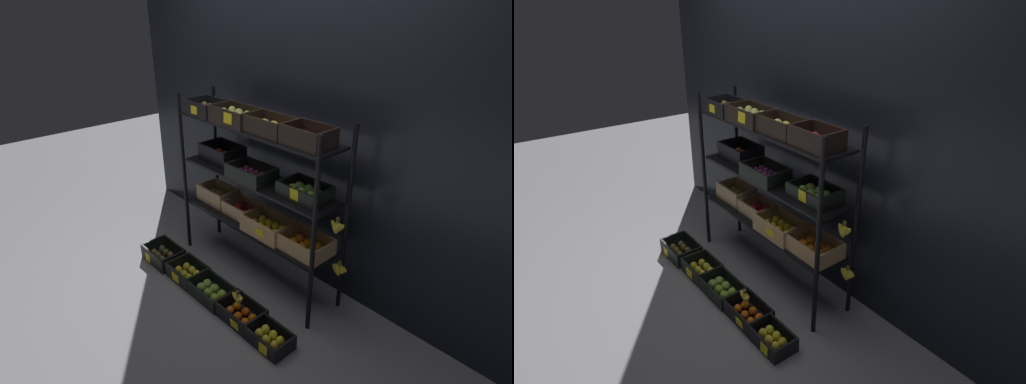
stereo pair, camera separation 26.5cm
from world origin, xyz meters
TOP-DOWN VIEW (x-y plane):
  - ground_plane at (0.00, 0.00)m, footprint 10.00×10.00m
  - storefront_wall at (0.00, 0.37)m, footprint 3.84×0.12m
  - display_rack at (0.02, -0.01)m, footprint 1.56×0.38m
  - crate_ground_kiwi at (-0.67, -0.48)m, footprint 0.35×0.25m
  - crate_ground_lemon at (-0.32, -0.46)m, footprint 0.31×0.24m
  - crate_ground_apple_green at (-0.01, -0.46)m, footprint 0.37×0.24m
  - crate_ground_tangerine at (0.34, -0.46)m, footprint 0.34×0.24m
  - crate_ground_rightmost_lemon at (0.64, -0.47)m, footprint 0.31×0.21m
  - banana_bunch_loose at (0.31, -0.46)m, footprint 0.13×0.04m

SIDE VIEW (x-z plane):
  - ground_plane at x=0.00m, z-range 0.00..0.00m
  - crate_ground_tangerine at x=0.34m, z-range -0.01..0.10m
  - crate_ground_apple_green at x=-0.01m, z-range -0.01..0.10m
  - crate_ground_rightmost_lemon at x=0.64m, z-range -0.01..0.10m
  - crate_ground_lemon at x=-0.32m, z-range -0.01..0.11m
  - crate_ground_kiwi at x=-0.67m, z-range -0.02..0.12m
  - banana_bunch_loose at x=0.31m, z-range 0.11..0.22m
  - display_rack at x=0.02m, z-range 0.16..1.57m
  - storefront_wall at x=0.00m, z-range 0.00..2.48m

